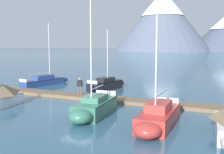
{
  "coord_description": "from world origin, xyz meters",
  "views": [
    {
      "loc": [
        12.41,
        -18.77,
        5.23
      ],
      "look_at": [
        0.0,
        6.0,
        2.0
      ],
      "focal_mm": 44.24,
      "sensor_mm": 36.0,
      "label": 1
    }
  ],
  "objects_px": {
    "sailboat_mid_dock_port": "(108,84)",
    "sailboat_far_berth": "(157,117)",
    "person_on_dock": "(80,85)",
    "sailboat_nearest_berth": "(46,81)",
    "sailboat_mid_dock_starboard": "(93,107)"
  },
  "relations": [
    {
      "from": "sailboat_far_berth",
      "to": "person_on_dock",
      "type": "bearing_deg",
      "value": 148.33
    },
    {
      "from": "sailboat_far_berth",
      "to": "sailboat_mid_dock_port",
      "type": "bearing_deg",
      "value": 129.42
    },
    {
      "from": "sailboat_nearest_berth",
      "to": "person_on_dock",
      "type": "height_order",
      "value": "sailboat_nearest_berth"
    },
    {
      "from": "sailboat_nearest_berth",
      "to": "sailboat_far_berth",
      "type": "distance_m",
      "value": 22.01
    },
    {
      "from": "sailboat_mid_dock_port",
      "to": "person_on_dock",
      "type": "distance_m",
      "value": 5.9
    },
    {
      "from": "sailboat_mid_dock_port",
      "to": "sailboat_far_berth",
      "type": "xyz_separation_m",
      "value": [
        9.84,
        -11.97,
        0.02
      ]
    },
    {
      "from": "sailboat_nearest_berth",
      "to": "person_on_dock",
      "type": "distance_m",
      "value": 10.41
    },
    {
      "from": "sailboat_mid_dock_starboard",
      "to": "sailboat_far_berth",
      "type": "distance_m",
      "value": 5.07
    },
    {
      "from": "sailboat_nearest_berth",
      "to": "sailboat_mid_dock_starboard",
      "type": "distance_m",
      "value": 17.6
    },
    {
      "from": "sailboat_mid_dock_port",
      "to": "person_on_dock",
      "type": "relative_size",
      "value": 4.14
    },
    {
      "from": "sailboat_far_berth",
      "to": "sailboat_nearest_berth",
      "type": "bearing_deg",
      "value": 148.38
    },
    {
      "from": "sailboat_mid_dock_starboard",
      "to": "person_on_dock",
      "type": "bearing_deg",
      "value": 130.78
    },
    {
      "from": "person_on_dock",
      "to": "sailboat_mid_dock_starboard",
      "type": "bearing_deg",
      "value": -49.22
    },
    {
      "from": "sailboat_nearest_berth",
      "to": "sailboat_far_berth",
      "type": "xyz_separation_m",
      "value": [
        18.74,
        -11.54,
        0.1
      ]
    },
    {
      "from": "sailboat_far_berth",
      "to": "person_on_dock",
      "type": "relative_size",
      "value": 4.15
    }
  ]
}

